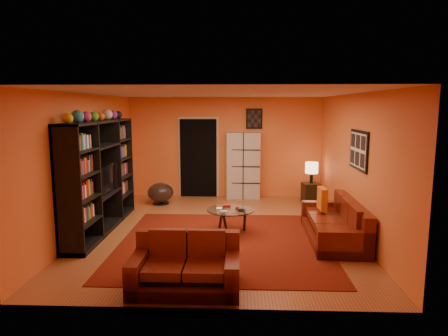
{
  "coord_description": "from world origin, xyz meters",
  "views": [
    {
      "loc": [
        0.37,
        -7.39,
        2.36
      ],
      "look_at": [
        0.08,
        0.1,
        1.2
      ],
      "focal_mm": 32.0,
      "sensor_mm": 36.0,
      "label": 1
    }
  ],
  "objects_px": {
    "sofa": "(338,224)",
    "side_table": "(311,193)",
    "bowl_chair": "(160,193)",
    "entertainment_unit": "(100,176)",
    "loveseat": "(186,266)",
    "table_lamp": "(312,168)",
    "storage_cabinet": "(243,166)",
    "coffee_table": "(230,212)",
    "tv": "(103,179)"
  },
  "relations": [
    {
      "from": "sofa",
      "to": "side_table",
      "type": "xyz_separation_m",
      "value": [
        0.01,
        2.73,
        -0.04
      ]
    },
    {
      "from": "bowl_chair",
      "to": "entertainment_unit",
      "type": "bearing_deg",
      "value": -109.35
    },
    {
      "from": "entertainment_unit",
      "to": "loveseat",
      "type": "relative_size",
      "value": 2.13
    },
    {
      "from": "bowl_chair",
      "to": "table_lamp",
      "type": "distance_m",
      "value": 3.74
    },
    {
      "from": "table_lamp",
      "to": "storage_cabinet",
      "type": "bearing_deg",
      "value": 163.56
    },
    {
      "from": "coffee_table",
      "to": "storage_cabinet",
      "type": "distance_m",
      "value": 2.96
    },
    {
      "from": "entertainment_unit",
      "to": "loveseat",
      "type": "xyz_separation_m",
      "value": [
        1.95,
        -2.42,
        -0.76
      ]
    },
    {
      "from": "entertainment_unit",
      "to": "sofa",
      "type": "relative_size",
      "value": 1.4
    },
    {
      "from": "tv",
      "to": "sofa",
      "type": "distance_m",
      "value": 4.44
    },
    {
      "from": "tv",
      "to": "side_table",
      "type": "height_order",
      "value": "tv"
    },
    {
      "from": "tv",
      "to": "storage_cabinet",
      "type": "bearing_deg",
      "value": -43.9
    },
    {
      "from": "sofa",
      "to": "bowl_chair",
      "type": "relative_size",
      "value": 3.41
    },
    {
      "from": "table_lamp",
      "to": "tv",
      "type": "bearing_deg",
      "value": -152.13
    },
    {
      "from": "side_table",
      "to": "coffee_table",
      "type": "bearing_deg",
      "value": -128.57
    },
    {
      "from": "tv",
      "to": "coffee_table",
      "type": "relative_size",
      "value": 1.07
    },
    {
      "from": "table_lamp",
      "to": "entertainment_unit",
      "type": "bearing_deg",
      "value": -152.42
    },
    {
      "from": "coffee_table",
      "to": "bowl_chair",
      "type": "relative_size",
      "value": 1.41
    },
    {
      "from": "coffee_table",
      "to": "storage_cabinet",
      "type": "relative_size",
      "value": 0.52
    },
    {
      "from": "bowl_chair",
      "to": "storage_cabinet",
      "type": "bearing_deg",
      "value": 19.9
    },
    {
      "from": "sofa",
      "to": "coffee_table",
      "type": "bearing_deg",
      "value": 172.64
    },
    {
      "from": "coffee_table",
      "to": "storage_cabinet",
      "type": "height_order",
      "value": "storage_cabinet"
    },
    {
      "from": "side_table",
      "to": "table_lamp",
      "type": "bearing_deg",
      "value": 0.0
    },
    {
      "from": "tv",
      "to": "loveseat",
      "type": "relative_size",
      "value": 0.67
    },
    {
      "from": "bowl_chair",
      "to": "table_lamp",
      "type": "bearing_deg",
      "value": 3.69
    },
    {
      "from": "coffee_table",
      "to": "table_lamp",
      "type": "xyz_separation_m",
      "value": [
        1.93,
        2.42,
        0.46
      ]
    },
    {
      "from": "bowl_chair",
      "to": "side_table",
      "type": "height_order",
      "value": "bowl_chair"
    },
    {
      "from": "tv",
      "to": "sofa",
      "type": "bearing_deg",
      "value": -95.54
    },
    {
      "from": "sofa",
      "to": "storage_cabinet",
      "type": "height_order",
      "value": "storage_cabinet"
    },
    {
      "from": "tv",
      "to": "storage_cabinet",
      "type": "xyz_separation_m",
      "value": [
        2.7,
        2.8,
        -0.14
      ]
    },
    {
      "from": "tv",
      "to": "table_lamp",
      "type": "bearing_deg",
      "value": -62.13
    },
    {
      "from": "tv",
      "to": "side_table",
      "type": "bearing_deg",
      "value": -62.13
    },
    {
      "from": "loveseat",
      "to": "entertainment_unit",
      "type": "bearing_deg",
      "value": 39.0
    },
    {
      "from": "entertainment_unit",
      "to": "table_lamp",
      "type": "relative_size",
      "value": 5.83
    },
    {
      "from": "coffee_table",
      "to": "bowl_chair",
      "type": "xyz_separation_m",
      "value": [
        -1.76,
        2.18,
        -0.13
      ]
    },
    {
      "from": "loveseat",
      "to": "coffee_table",
      "type": "bearing_deg",
      "value": -12.9
    },
    {
      "from": "table_lamp",
      "to": "bowl_chair",
      "type": "bearing_deg",
      "value": -176.31
    },
    {
      "from": "storage_cabinet",
      "to": "entertainment_unit",
      "type": "bearing_deg",
      "value": -136.4
    },
    {
      "from": "coffee_table",
      "to": "table_lamp",
      "type": "bearing_deg",
      "value": 51.43
    },
    {
      "from": "sofa",
      "to": "loveseat",
      "type": "relative_size",
      "value": 1.52
    },
    {
      "from": "loveseat",
      "to": "sofa",
      "type": "bearing_deg",
      "value": -50.82
    },
    {
      "from": "tv",
      "to": "loveseat",
      "type": "distance_m",
      "value": 3.16
    },
    {
      "from": "sofa",
      "to": "storage_cabinet",
      "type": "distance_m",
      "value": 3.67
    },
    {
      "from": "sofa",
      "to": "side_table",
      "type": "relative_size",
      "value": 4.29
    },
    {
      "from": "bowl_chair",
      "to": "sofa",
      "type": "bearing_deg",
      "value": -34.09
    },
    {
      "from": "side_table",
      "to": "table_lamp",
      "type": "height_order",
      "value": "table_lamp"
    },
    {
      "from": "side_table",
      "to": "storage_cabinet",
      "type": "bearing_deg",
      "value": 163.56
    },
    {
      "from": "loveseat",
      "to": "side_table",
      "type": "height_order",
      "value": "loveseat"
    },
    {
      "from": "entertainment_unit",
      "to": "bowl_chair",
      "type": "height_order",
      "value": "entertainment_unit"
    },
    {
      "from": "sofa",
      "to": "bowl_chair",
      "type": "height_order",
      "value": "sofa"
    },
    {
      "from": "entertainment_unit",
      "to": "side_table",
      "type": "relative_size",
      "value": 6.0
    }
  ]
}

